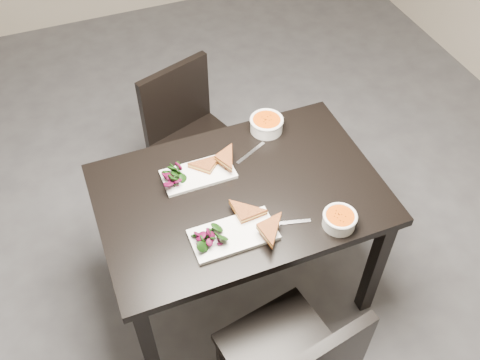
{
  "coord_description": "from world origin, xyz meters",
  "views": [
    {
      "loc": [
        -0.35,
        -1.76,
        2.46
      ],
      "look_at": [
        0.19,
        -0.39,
        0.82
      ],
      "focal_mm": 39.95,
      "sensor_mm": 36.0,
      "label": 1
    }
  ],
  "objects": [
    {
      "name": "table",
      "position": [
        0.19,
        -0.39,
        0.65
      ],
      "size": [
        1.2,
        0.8,
        0.75
      ],
      "color": "black",
      "rests_on": "ground"
    },
    {
      "name": "plate_far",
      "position": [
        0.06,
        -0.24,
        0.76
      ],
      "size": [
        0.31,
        0.16,
        0.02
      ],
      "primitive_type": "cube",
      "color": "white",
      "rests_on": "table"
    },
    {
      "name": "soup_bowl_far",
      "position": [
        0.45,
        -0.08,
        0.79
      ],
      "size": [
        0.16,
        0.16,
        0.07
      ],
      "color": "white",
      "rests_on": "table"
    },
    {
      "name": "cutlery_far",
      "position": [
        0.32,
        -0.19,
        0.75
      ],
      "size": [
        0.17,
        0.09,
        0.0
      ],
      "primitive_type": "cube",
      "rotation": [
        0.0,
        0.0,
        0.45
      ],
      "color": "silver",
      "rests_on": "table"
    },
    {
      "name": "chair_far",
      "position": [
        0.18,
        0.32,
        0.48
      ],
      "size": [
        0.54,
        0.54,
        0.85
      ],
      "rotation": [
        0.0,
        0.0,
        0.34
      ],
      "color": "black",
      "rests_on": "ground"
    },
    {
      "name": "salad_far",
      "position": [
        -0.04,
        -0.24,
        0.79
      ],
      "size": [
        0.1,
        0.09,
        0.04
      ],
      "primitive_type": null,
      "color": "black",
      "rests_on": "plate_far"
    },
    {
      "name": "sandwich_far",
      "position": [
        0.12,
        -0.25,
        0.79
      ],
      "size": [
        0.19,
        0.19,
        0.05
      ],
      "primitive_type": null,
      "rotation": [
        0.0,
        0.0,
        0.78
      ],
      "color": "#A35122",
      "rests_on": "plate_far"
    },
    {
      "name": "sandwich_near",
      "position": [
        0.15,
        -0.58,
        0.79
      ],
      "size": [
        0.18,
        0.14,
        0.05
      ],
      "primitive_type": null,
      "rotation": [
        0.0,
        0.0,
        0.07
      ],
      "color": "#A35122",
      "rests_on": "plate_near"
    },
    {
      "name": "ground",
      "position": [
        0.0,
        0.0,
        0.0
      ],
      "size": [
        5.0,
        5.0,
        0.0
      ],
      "primitive_type": "plane",
      "color": "#47474C",
      "rests_on": "ground"
    },
    {
      "name": "plate_near",
      "position": [
        0.08,
        -0.6,
        0.76
      ],
      "size": [
        0.34,
        0.17,
        0.02
      ],
      "primitive_type": "cube",
      "color": "white",
      "rests_on": "table"
    },
    {
      "name": "soup_bowl_near",
      "position": [
        0.49,
        -0.7,
        0.79
      ],
      "size": [
        0.14,
        0.14,
        0.06
      ],
      "color": "white",
      "rests_on": "table"
    },
    {
      "name": "cutlery_near",
      "position": [
        0.31,
        -0.62,
        0.75
      ],
      "size": [
        0.18,
        0.06,
        0.0
      ],
      "primitive_type": "cube",
      "rotation": [
        0.0,
        0.0,
        -0.25
      ],
      "color": "silver",
      "rests_on": "table"
    },
    {
      "name": "salad_near",
      "position": [
        -0.02,
        -0.6,
        0.79
      ],
      "size": [
        0.11,
        0.09,
        0.05
      ],
      "primitive_type": null,
      "color": "black",
      "rests_on": "plate_near"
    }
  ]
}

